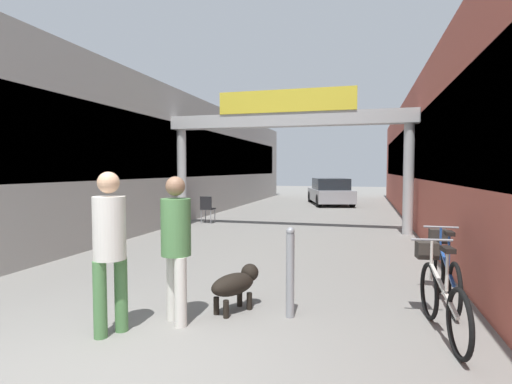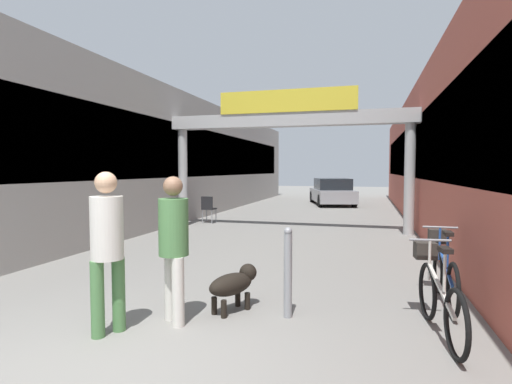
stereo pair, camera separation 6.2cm
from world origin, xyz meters
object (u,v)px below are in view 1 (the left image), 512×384
Objects in this scene: bollard_post_metal at (290,272)px; cafe_chair_black_nearer at (207,207)px; pedestrian_with_dog at (176,240)px; dog_on_leash at (237,283)px; parked_car_silver at (330,192)px; bicycle_silver_nearest at (440,293)px; pedestrian_companion at (110,242)px; bicycle_blue_second at (445,269)px.

bollard_post_metal reaches higher than cafe_chair_black_nearer.
pedestrian_with_dog reaches higher than dog_on_leash.
bollard_post_metal is at bearing 22.81° from pedestrian_with_dog.
parked_car_silver reaches higher than bollard_post_metal.
pedestrian_with_dog reaches higher than parked_car_silver.
cafe_chair_black_nearer reaches higher than dog_on_leash.
pedestrian_companion is at bearing -164.00° from bicycle_silver_nearest.
dog_on_leash is at bearing 45.94° from pedestrian_with_dog.
pedestrian_companion is at bearing -93.32° from parked_car_silver.
bicycle_blue_second is 2.21m from bollard_post_metal.
pedestrian_companion is 1.63m from dog_on_leash.
bollard_post_metal reaches higher than dog_on_leash.
parked_car_silver is (-2.44, 15.79, 0.21)m from bicycle_silver_nearest.
pedestrian_companion reaches higher than cafe_chair_black_nearer.
bicycle_blue_second reaches higher than cafe_chair_black_nearer.
bicycle_blue_second is at bearing 22.75° from dog_on_leash.
bicycle_blue_second is (2.59, 1.09, 0.09)m from dog_on_leash.
bicycle_silver_nearest reaches higher than cafe_chair_black_nearer.
pedestrian_with_dog is at bearing -152.26° from bicycle_blue_second.
cafe_chair_black_nearer is (-6.04, 6.46, 0.10)m from bicycle_blue_second.
bollard_post_metal is (0.69, -0.04, 0.21)m from dog_on_leash.
dog_on_leash is 0.46× the size of bicycle_blue_second.
pedestrian_with_dog is at bearing 41.54° from pedestrian_companion.
cafe_chair_black_nearer is at bearing 133.11° from bicycle_blue_second.
pedestrian_companion is 0.40× the size of parked_car_silver.
pedestrian_with_dog reaches higher than cafe_chair_black_nearer.
bicycle_blue_second is 8.85m from cafe_chair_black_nearer.
bollard_post_metal is at bearing 29.33° from pedestrian_companion.
pedestrian_with_dog is at bearing -157.19° from bollard_post_metal.
bicycle_silver_nearest is at bearing -1.45° from dog_on_leash.
bicycle_silver_nearest is 1.89× the size of cafe_chair_black_nearer.
pedestrian_with_dog is 0.72m from pedestrian_companion.
bicycle_blue_second is 1.90× the size of cafe_chair_black_nearer.
parked_car_silver is at bearing 88.46° from pedestrian_with_dog.
dog_on_leash is 15.73m from parked_car_silver.
bicycle_blue_second is at bearing 30.05° from pedestrian_companion.
dog_on_leash is (0.54, 0.56, -0.62)m from pedestrian_with_dog.
parked_car_silver reaches higher than dog_on_leash.
dog_on_leash is at bearing 176.32° from bollard_post_metal.
cafe_chair_black_nearer is at bearing -112.25° from parked_car_silver.
pedestrian_with_dog is 1.40m from bollard_post_metal.
cafe_chair_black_nearer is at bearing 109.77° from pedestrian_with_dog.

